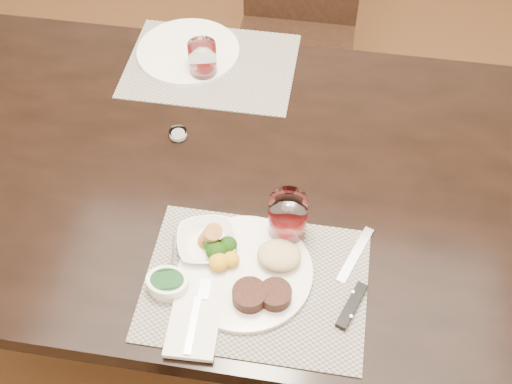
% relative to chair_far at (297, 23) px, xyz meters
% --- Properties ---
extents(ground_plane, '(4.50, 4.50, 0.00)m').
position_rel_chair_far_xyz_m(ground_plane, '(0.00, -0.93, -0.50)').
color(ground_plane, '#4C3118').
rests_on(ground_plane, ground).
extents(dining_table, '(2.00, 1.00, 0.75)m').
position_rel_chair_far_xyz_m(dining_table, '(0.00, -0.93, 0.16)').
color(dining_table, black).
rests_on(dining_table, ground).
extents(chair_far, '(0.42, 0.42, 0.90)m').
position_rel_chair_far_xyz_m(chair_far, '(0.00, 0.00, 0.00)').
color(chair_far, black).
rests_on(chair_far, ground).
extents(placemat_near, '(0.46, 0.34, 0.00)m').
position_rel_chair_far_xyz_m(placemat_near, '(0.05, -1.23, 0.25)').
color(placemat_near, gray).
rests_on(placemat_near, dining_table).
extents(placemat_far, '(0.46, 0.34, 0.00)m').
position_rel_chair_far_xyz_m(placemat_far, '(-0.18, -0.57, 0.25)').
color(placemat_far, gray).
rests_on(placemat_far, dining_table).
extents(dinner_plate, '(0.28, 0.28, 0.05)m').
position_rel_chair_far_xyz_m(dinner_plate, '(0.04, -1.21, 0.27)').
color(dinner_plate, white).
rests_on(dinner_plate, placemat_near).
extents(napkin_fork, '(0.11, 0.18, 0.02)m').
position_rel_chair_far_xyz_m(napkin_fork, '(-0.06, -1.33, 0.26)').
color(napkin_fork, white).
rests_on(napkin_fork, placemat_near).
extents(steak_knife, '(0.07, 0.26, 0.01)m').
position_rel_chair_far_xyz_m(steak_knife, '(0.25, -1.22, 0.26)').
color(steak_knife, white).
rests_on(steak_knife, placemat_near).
extents(cracker_bowl, '(0.16, 0.16, 0.06)m').
position_rel_chair_far_xyz_m(cracker_bowl, '(-0.07, -1.16, 0.27)').
color(cracker_bowl, white).
rests_on(cracker_bowl, placemat_near).
extents(sauce_ramekin, '(0.09, 0.13, 0.07)m').
position_rel_chair_far_xyz_m(sauce_ramekin, '(-0.13, -1.27, 0.27)').
color(sauce_ramekin, white).
rests_on(sauce_ramekin, placemat_near).
extents(wine_glass_near, '(0.08, 0.08, 0.12)m').
position_rel_chair_far_xyz_m(wine_glass_near, '(0.10, -1.10, 0.30)').
color(wine_glass_near, white).
rests_on(wine_glass_near, placemat_near).
extents(far_plate, '(0.29, 0.29, 0.01)m').
position_rel_chair_far_xyz_m(far_plate, '(-0.26, -0.53, 0.26)').
color(far_plate, white).
rests_on(far_plate, placemat_far).
extents(wine_glass_far, '(0.07, 0.07, 0.10)m').
position_rel_chair_far_xyz_m(wine_glass_far, '(-0.19, -0.61, 0.30)').
color(wine_glass_far, white).
rests_on(wine_glass_far, placemat_far).
extents(salt_cellar, '(0.04, 0.04, 0.02)m').
position_rel_chair_far_xyz_m(salt_cellar, '(-0.21, -0.84, 0.26)').
color(salt_cellar, white).
rests_on(salt_cellar, dining_table).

